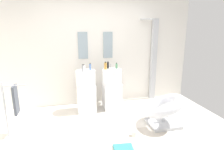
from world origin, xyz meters
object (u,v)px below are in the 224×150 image
Objects in this scene: towel_rack at (14,101)px; pedestal_sink_right at (112,88)px; coffee_mug at (134,133)px; soap_bottle_grey at (83,68)px; soap_bottle_blue at (90,67)px; soap_bottle_black at (108,65)px; pedestal_sink_left at (86,90)px; shower_column at (153,58)px; lounge_chair at (164,108)px; soap_bottle_white at (84,68)px; soap_bottle_amber at (106,66)px; soap_bottle_green at (117,66)px; magazine_teal at (123,148)px.

pedestal_sink_right is at bearing 21.58° from towel_rack.
coffee_mug is 0.58× the size of soap_bottle_grey.
soap_bottle_blue reaches higher than soap_bottle_black.
shower_column is (1.76, 0.37, 0.60)m from pedestal_sink_left.
soap_bottle_black is (-0.16, 1.37, 0.94)m from coffee_mug.
pedestal_sink_right is 0.71m from soap_bottle_blue.
towel_rack is 5.88× the size of soap_bottle_grey.
soap_bottle_grey is (1.21, 0.63, 0.37)m from towel_rack.
lounge_chair is 1.55m from soap_bottle_black.
soap_bottle_amber is at bearing 16.51° from soap_bottle_white.
soap_bottle_black is at bearing 13.93° from soap_bottle_blue.
lounge_chair is 6.46× the size of soap_bottle_blue.
soap_bottle_green is at bearing 4.41° from soap_bottle_blue.
soap_bottle_blue is (1.38, 0.75, 0.37)m from towel_rack.
soap_bottle_grey is (-0.07, -0.10, 0.52)m from pedestal_sink_left.
towel_rack is 1.61m from soap_bottle_blue.
coffee_mug is at bearing -160.55° from lounge_chair.
soap_bottle_blue is at bearing -167.98° from shower_column.
soap_bottle_grey is at bearing 27.69° from towel_rack.
pedestal_sink_left is 1.70m from lounge_chair.
soap_bottle_green is at bearing -163.73° from shower_column.
towel_rack is (-2.63, 0.27, 0.28)m from lounge_chair.
soap_bottle_blue is at bearing 114.49° from coffee_mug.
coffee_mug is at bearing -61.34° from pedestal_sink_left.
soap_bottle_black is at bearing 25.49° from towel_rack.
pedestal_sink_right is at bearing 9.01° from soap_bottle_grey.
soap_bottle_black is (-0.83, 1.13, 0.65)m from lounge_chair.
soap_bottle_amber is 1.06× the size of soap_bottle_grey.
soap_bottle_amber reaches higher than soap_bottle_grey.
coffee_mug is at bearing -56.83° from soap_bottle_grey.
coffee_mug is 1.65m from soap_bottle_white.
shower_column is (1.17, 0.37, 0.60)m from pedestal_sink_right.
soap_bottle_amber reaches higher than pedestal_sink_left.
coffee_mug is 1.68m from soap_bottle_blue.
towel_rack is (-1.86, -0.74, 0.15)m from pedestal_sink_right.
pedestal_sink_left is at bearing 180.00° from pedestal_sink_right.
soap_bottle_white is 1.01× the size of soap_bottle_blue.
lounge_chair is 1.15m from magazine_teal.
coffee_mug is (0.68, -1.25, -0.42)m from pedestal_sink_left.
soap_bottle_blue is (-0.34, -0.02, -0.00)m from soap_bottle_amber.
soap_bottle_white is at bearing -166.91° from soap_bottle_green.
pedestal_sink_left is 7.69× the size of soap_bottle_green.
soap_bottle_green reaches higher than towel_rack.
soap_bottle_amber reaches higher than pedestal_sink_right.
magazine_teal is (-1.36, -1.92, -1.06)m from shower_column.
shower_column is at bearing 56.41° from coffee_mug.
soap_bottle_grey is (-1.43, 0.91, 0.65)m from lounge_chair.
pedestal_sink_left is 1.08× the size of towel_rack.
soap_bottle_amber reaches higher than soap_bottle_blue.
soap_bottle_grey is at bearing -167.91° from soap_bottle_green.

